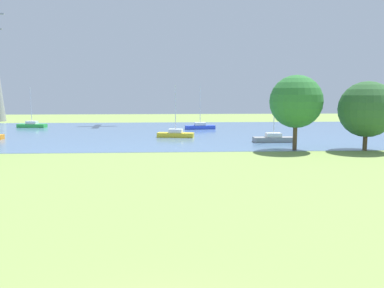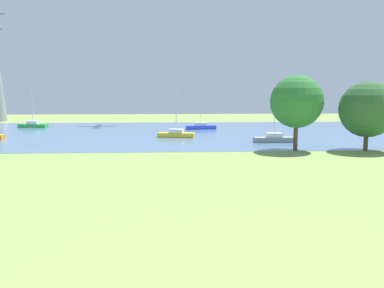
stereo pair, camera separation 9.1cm
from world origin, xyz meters
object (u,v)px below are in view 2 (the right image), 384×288
at_px(tree_west_near, 297,102).
at_px(sailboat_yellow, 176,134).
at_px(sailboat_gray, 274,138).
at_px(tree_west_far, 368,109).
at_px(sailboat_green, 33,125).
at_px(sailboat_blue, 201,126).

bearing_deg(tree_west_near, sailboat_yellow, 134.14).
height_order(sailboat_gray, tree_west_far, tree_west_far).
bearing_deg(sailboat_green, tree_west_far, -34.18).
bearing_deg(tree_west_near, sailboat_green, 141.56).
distance_m(sailboat_yellow, tree_west_near, 17.88).
height_order(sailboat_yellow, sailboat_green, sailboat_green).
xyz_separation_m(sailboat_green, tree_west_far, (43.42, -29.49, 3.74)).
relative_size(sailboat_gray, tree_west_near, 0.85).
distance_m(sailboat_gray, tree_west_near, 7.97).
height_order(sailboat_green, tree_west_near, tree_west_near).
bearing_deg(tree_west_far, sailboat_yellow, 145.67).
xyz_separation_m(sailboat_blue, tree_west_far, (14.94, -24.76, 3.74)).
height_order(sailboat_blue, sailboat_green, sailboat_blue).
bearing_deg(sailboat_green, sailboat_gray, -31.83).
height_order(sailboat_yellow, sailboat_blue, sailboat_blue).
bearing_deg(sailboat_yellow, sailboat_gray, -26.80).
relative_size(sailboat_blue, tree_west_near, 0.95).
xyz_separation_m(sailboat_yellow, tree_west_far, (19.14, -13.07, 3.74)).
relative_size(sailboat_green, tree_west_near, 0.90).
bearing_deg(tree_west_far, sailboat_gray, 136.27).
bearing_deg(sailboat_blue, sailboat_green, 170.59).
bearing_deg(sailboat_yellow, tree_west_near, -45.86).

